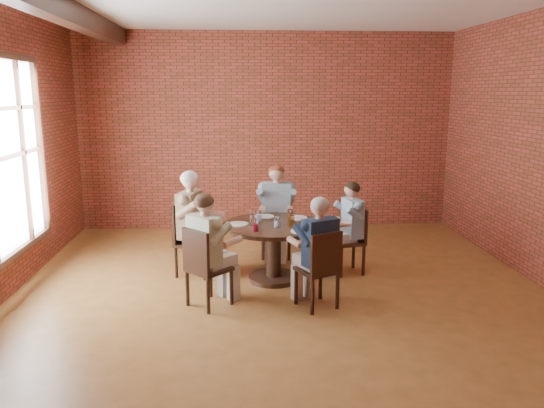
{
  "coord_description": "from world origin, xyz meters",
  "views": [
    {
      "loc": [
        -0.53,
        -5.82,
        2.39
      ],
      "look_at": [
        -0.08,
        1.0,
        0.94
      ],
      "focal_mm": 35.0,
      "sensor_mm": 36.0,
      "label": 1
    }
  ],
  "objects": [
    {
      "name": "glass_e",
      "position": [
        -0.35,
        0.6,
        0.82
      ],
      "size": [
        0.07,
        0.07,
        0.14
      ],
      "primitive_type": "cylinder",
      "color": "white",
      "rests_on": "dining_table"
    },
    {
      "name": "chair_c",
      "position": [
        -1.19,
        1.0,
        0.52
      ],
      "size": [
        0.56,
        0.56,
        0.96
      ],
      "rotation": [
        0.0,
        0.0,
        1.28
      ],
      "color": "#321C10",
      "rests_on": "floor"
    },
    {
      "name": "floor",
      "position": [
        0.0,
        0.0,
        0.0
      ],
      "size": [
        7.0,
        7.0,
        0.0
      ],
      "primitive_type": "plane",
      "color": "#A06531",
      "rests_on": "ground"
    },
    {
      "name": "dining_table",
      "position": [
        -0.08,
        0.67,
        0.53
      ],
      "size": [
        1.3,
        1.3,
        0.75
      ],
      "color": "#321C10",
      "rests_on": "floor"
    },
    {
      "name": "glass_g",
      "position": [
        -0.05,
        0.47,
        0.82
      ],
      "size": [
        0.07,
        0.07,
        0.14
      ],
      "primitive_type": "cylinder",
      "color": "white",
      "rests_on": "dining_table"
    },
    {
      "name": "chair_d",
      "position": [
        -0.92,
        -0.16,
        0.5
      ],
      "size": [
        0.58,
        0.58,
        0.92
      ],
      "rotation": [
        0.0,
        0.0,
        2.35
      ],
      "color": "#321C10",
      "rests_on": "floor"
    },
    {
      "name": "plate_b",
      "position": [
        -0.18,
        1.04,
        0.76
      ],
      "size": [
        0.26,
        0.26,
        0.01
      ],
      "primitive_type": "cylinder",
      "color": "white",
      "rests_on": "dining_table"
    },
    {
      "name": "diner_a",
      "position": [
        0.93,
        0.88,
        0.62
      ],
      "size": [
        0.66,
        0.58,
        1.23
      ],
      "primitive_type": null,
      "rotation": [
        0.0,
        0.0,
        -1.36
      ],
      "color": "teal",
      "rests_on": "floor"
    },
    {
      "name": "window",
      "position": [
        -3.18,
        0.4,
        1.65
      ],
      "size": [
        0.1,
        2.16,
        2.36
      ],
      "color": "white",
      "rests_on": "wall_left"
    },
    {
      "name": "smartphone",
      "position": [
        0.37,
        0.39,
        0.75
      ],
      "size": [
        0.11,
        0.14,
        0.01
      ],
      "primitive_type": "cube",
      "rotation": [
        0.0,
        0.0,
        -0.36
      ],
      "color": "black",
      "rests_on": "dining_table"
    },
    {
      "name": "diner_b",
      "position": [
        0.03,
        1.68,
        0.68
      ],
      "size": [
        0.61,
        0.72,
        1.35
      ],
      "primitive_type": null,
      "rotation": [
        0.0,
        0.0,
        -0.11
      ],
      "color": "gray",
      "rests_on": "floor"
    },
    {
      "name": "chair_b",
      "position": [
        0.04,
        1.77,
        0.51
      ],
      "size": [
        0.48,
        0.48,
        0.95
      ],
      "rotation": [
        0.0,
        0.0,
        -0.11
      ],
      "color": "#321C10",
      "rests_on": "floor"
    },
    {
      "name": "diner_d",
      "position": [
        -0.86,
        -0.1,
        0.65
      ],
      "size": [
        0.8,
        0.8,
        1.3
      ],
      "primitive_type": null,
      "rotation": [
        0.0,
        0.0,
        2.35
      ],
      "color": "#C4B29A",
      "rests_on": "floor"
    },
    {
      "name": "glass_a",
      "position": [
        0.15,
        0.64,
        0.82
      ],
      "size": [
        0.07,
        0.07,
        0.14
      ],
      "primitive_type": "cylinder",
      "color": "white",
      "rests_on": "dining_table"
    },
    {
      "name": "glass_b",
      "position": [
        0.15,
        0.86,
        0.82
      ],
      "size": [
        0.07,
        0.07,
        0.14
      ],
      "primitive_type": "cylinder",
      "color": "white",
      "rests_on": "dining_table"
    },
    {
      "name": "wall_back",
      "position": [
        0.0,
        3.5,
        1.7
      ],
      "size": [
        7.0,
        0.0,
        7.0
      ],
      "primitive_type": "plane",
      "rotation": [
        1.57,
        0.0,
        0.0
      ],
      "color": "#95392B",
      "rests_on": "ground"
    },
    {
      "name": "glass_c",
      "position": [
        -0.34,
        0.92,
        0.82
      ],
      "size": [
        0.07,
        0.07,
        0.14
      ],
      "primitive_type": "cylinder",
      "color": "white",
      "rests_on": "dining_table"
    },
    {
      "name": "plate_a",
      "position": [
        0.26,
        0.95,
        0.76
      ],
      "size": [
        0.26,
        0.26,
        0.01
      ],
      "primitive_type": "cylinder",
      "color": "white",
      "rests_on": "dining_table"
    },
    {
      "name": "wall_front",
      "position": [
        0.0,
        -3.5,
        1.7
      ],
      "size": [
        7.0,
        0.0,
        7.0
      ],
      "primitive_type": "plane",
      "rotation": [
        -1.57,
        0.0,
        0.0
      ],
      "color": "#95392B",
      "rests_on": "ground"
    },
    {
      "name": "glass_d",
      "position": [
        -0.26,
        0.82,
        0.82
      ],
      "size": [
        0.07,
        0.07,
        0.14
      ],
      "primitive_type": "cylinder",
      "color": "white",
      "rests_on": "dining_table"
    },
    {
      "name": "glass_f",
      "position": [
        -0.32,
        0.31,
        0.82
      ],
      "size": [
        0.07,
        0.07,
        0.14
      ],
      "primitive_type": "cylinder",
      "color": "white",
      "rests_on": "dining_table"
    },
    {
      "name": "diner_c",
      "position": [
        -1.1,
        0.97,
        0.69
      ],
      "size": [
        0.82,
        0.73,
        1.38
      ],
      "primitive_type": null,
      "rotation": [
        0.0,
        0.0,
        1.28
      ],
      "color": "brown",
      "rests_on": "floor"
    },
    {
      "name": "glass_h",
      "position": [
        0.14,
        0.52,
        0.82
      ],
      "size": [
        0.07,
        0.07,
        0.14
      ],
      "primitive_type": "cylinder",
      "color": "white",
      "rests_on": "dining_table"
    },
    {
      "name": "chair_a",
      "position": [
        1.0,
        0.9,
        0.48
      ],
      "size": [
        0.45,
        0.45,
        0.88
      ],
      "rotation": [
        0.0,
        0.0,
        -1.36
      ],
      "color": "#321C10",
      "rests_on": "floor"
    },
    {
      "name": "ceiling_beam",
      "position": [
        -2.45,
        0.0,
        3.27
      ],
      "size": [
        0.22,
        6.9,
        0.26
      ],
      "primitive_type": "cube",
      "color": "#321C10",
      "rests_on": "ceiling"
    },
    {
      "name": "plate_c",
      "position": [
        -0.53,
        0.65,
        0.76
      ],
      "size": [
        0.26,
        0.26,
        0.01
      ],
      "primitive_type": "cylinder",
      "color": "white",
      "rests_on": "dining_table"
    },
    {
      "name": "plate_d",
      "position": [
        0.23,
        0.26,
        0.76
      ],
      "size": [
        0.26,
        0.26,
        0.01
      ],
      "primitive_type": "cylinder",
      "color": "white",
      "rests_on": "dining_table"
    },
    {
      "name": "diner_e",
      "position": [
        0.35,
        -0.22,
        0.63
      ],
      "size": [
        0.7,
        0.75,
        1.27
      ],
      "primitive_type": null,
      "rotation": [
        0.0,
        0.0,
        3.58
      ],
      "color": "#172742",
      "rests_on": "floor"
    },
    {
      "name": "chair_e",
      "position": [
        0.38,
        -0.29,
        0.49
      ],
      "size": [
        0.53,
        0.53,
        0.9
      ],
      "rotation": [
        0.0,
        0.0,
        3.58
      ],
      "color": "#321C10",
      "rests_on": "floor"
    }
  ]
}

